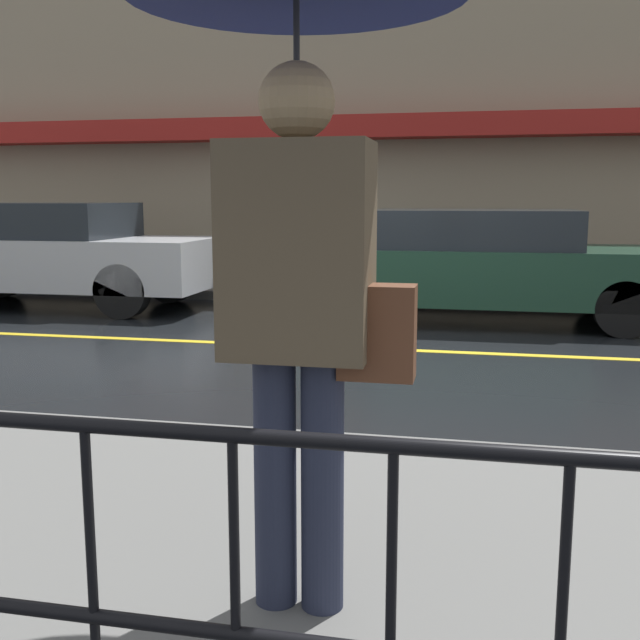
{
  "coord_description": "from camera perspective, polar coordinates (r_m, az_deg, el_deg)",
  "views": [
    {
      "loc": [
        1.04,
        -7.32,
        1.5
      ],
      "look_at": [
        -0.01,
        -2.34,
        0.67
      ],
      "focal_mm": 42.0,
      "sensor_mm": 36.0,
      "label": 1
    }
  ],
  "objects": [
    {
      "name": "ground_plane",
      "position": [
        7.54,
        3.69,
        -2.21
      ],
      "size": [
        80.0,
        80.0,
        0.0
      ],
      "primitive_type": "plane",
      "color": "black"
    },
    {
      "name": "sidewalk_near",
      "position": [
        3.24,
        -8.52,
        -17.08
      ],
      "size": [
        28.0,
        2.94,
        0.13
      ],
      "color": "#60605E",
      "rests_on": "ground_plane"
    },
    {
      "name": "sidewalk_far",
      "position": [
        11.49,
        6.57,
        2.06
      ],
      "size": [
        28.0,
        1.82,
        0.13
      ],
      "color": "#60605E",
      "rests_on": "ground_plane"
    },
    {
      "name": "lane_marking",
      "position": [
        7.54,
        3.69,
        -2.18
      ],
      "size": [
        25.2,
        0.12,
        0.01
      ],
      "color": "gold",
      "rests_on": "ground_plane"
    },
    {
      "name": "building_storefront",
      "position": [
        12.57,
        7.32,
        17.59
      ],
      "size": [
        28.0,
        0.85,
        6.74
      ],
      "color": "gray",
      "rests_on": "ground_plane"
    },
    {
      "name": "railing_foreground",
      "position": [
        1.99,
        -21.68,
        -15.51
      ],
      "size": [
        12.0,
        0.04,
        0.88
      ],
      "color": "black",
      "rests_on": "sidewalk_near"
    },
    {
      "name": "pedestrian",
      "position": [
        2.39,
        -1.65,
        17.37
      ],
      "size": [
        1.05,
        1.05,
        2.2
      ],
      "color": "#23283D",
      "rests_on": "sidewalk_near"
    },
    {
      "name": "car_silver",
      "position": [
        10.99,
        -19.79,
        4.82
      ],
      "size": [
        4.43,
        1.73,
        1.43
      ],
      "color": "#B2B5BA",
      "rests_on": "ground_plane"
    },
    {
      "name": "car_dark_green",
      "position": [
        9.37,
        12.42,
        4.21
      ],
      "size": [
        4.64,
        1.84,
        1.36
      ],
      "color": "#193828",
      "rests_on": "ground_plane"
    }
  ]
}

